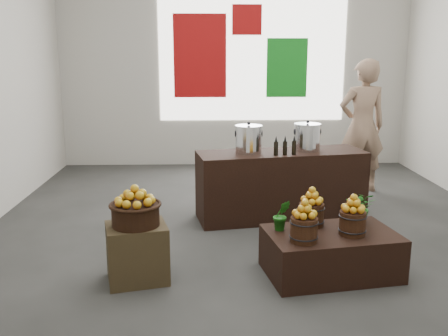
{
  "coord_description": "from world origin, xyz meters",
  "views": [
    {
      "loc": [
        -0.48,
        -5.27,
        1.94
      ],
      "look_at": [
        -0.32,
        -0.4,
        0.82
      ],
      "focal_mm": 40.0,
      "sensor_mm": 36.0,
      "label": 1
    }
  ],
  "objects_px": {
    "wicker_basket": "(136,215)",
    "shopper": "(362,126)",
    "crate": "(137,253)",
    "counter": "(281,185)",
    "stock_pot_center": "(307,138)",
    "stock_pot_left": "(249,140)",
    "display_table": "(331,253)"
  },
  "relations": [
    {
      "from": "wicker_basket",
      "to": "shopper",
      "type": "relative_size",
      "value": 0.22
    },
    {
      "from": "crate",
      "to": "counter",
      "type": "bearing_deg",
      "value": 48.5
    },
    {
      "from": "counter",
      "to": "stock_pot_center",
      "type": "relative_size",
      "value": 6.47
    },
    {
      "from": "crate",
      "to": "stock_pot_left",
      "type": "height_order",
      "value": "stock_pot_left"
    },
    {
      "from": "stock_pot_left",
      "to": "stock_pot_center",
      "type": "distance_m",
      "value": 0.72
    },
    {
      "from": "wicker_basket",
      "to": "crate",
      "type": "bearing_deg",
      "value": 0.0
    },
    {
      "from": "counter",
      "to": "stock_pot_left",
      "type": "xyz_separation_m",
      "value": [
        -0.4,
        -0.07,
        0.56
      ]
    },
    {
      "from": "counter",
      "to": "shopper",
      "type": "height_order",
      "value": "shopper"
    },
    {
      "from": "wicker_basket",
      "to": "shopper",
      "type": "bearing_deg",
      "value": 45.46
    },
    {
      "from": "stock_pot_left",
      "to": "shopper",
      "type": "xyz_separation_m",
      "value": [
        1.71,
        1.23,
        -0.02
      ]
    },
    {
      "from": "stock_pot_center",
      "to": "wicker_basket",
      "type": "bearing_deg",
      "value": -135.98
    },
    {
      "from": "stock_pot_left",
      "to": "stock_pot_center",
      "type": "bearing_deg",
      "value": 10.04
    },
    {
      "from": "crate",
      "to": "wicker_basket",
      "type": "bearing_deg",
      "value": 0.0
    },
    {
      "from": "crate",
      "to": "wicker_basket",
      "type": "xyz_separation_m",
      "value": [
        0.0,
        0.0,
        0.35
      ]
    },
    {
      "from": "crate",
      "to": "display_table",
      "type": "distance_m",
      "value": 1.72
    },
    {
      "from": "crate",
      "to": "display_table",
      "type": "height_order",
      "value": "crate"
    },
    {
      "from": "crate",
      "to": "stock_pot_center",
      "type": "relative_size",
      "value": 1.66
    },
    {
      "from": "crate",
      "to": "wicker_basket",
      "type": "relative_size",
      "value": 1.25
    },
    {
      "from": "display_table",
      "to": "counter",
      "type": "distance_m",
      "value": 1.65
    },
    {
      "from": "wicker_basket",
      "to": "stock_pot_center",
      "type": "xyz_separation_m",
      "value": [
        1.8,
        1.74,
        0.36
      ]
    },
    {
      "from": "crate",
      "to": "wicker_basket",
      "type": "height_order",
      "value": "wicker_basket"
    },
    {
      "from": "stock_pot_left",
      "to": "stock_pot_center",
      "type": "relative_size",
      "value": 1.0
    },
    {
      "from": "display_table",
      "to": "stock_pot_center",
      "type": "xyz_separation_m",
      "value": [
        0.09,
        1.67,
        0.77
      ]
    },
    {
      "from": "display_table",
      "to": "stock_pot_center",
      "type": "distance_m",
      "value": 1.84
    },
    {
      "from": "stock_pot_left",
      "to": "display_table",
      "type": "bearing_deg",
      "value": -68.18
    },
    {
      "from": "wicker_basket",
      "to": "stock_pot_left",
      "type": "bearing_deg",
      "value": 55.91
    },
    {
      "from": "counter",
      "to": "stock_pot_center",
      "type": "height_order",
      "value": "stock_pot_center"
    },
    {
      "from": "display_table",
      "to": "stock_pot_left",
      "type": "xyz_separation_m",
      "value": [
        -0.62,
        1.55,
        0.77
      ]
    },
    {
      "from": "wicker_basket",
      "to": "stock_pot_left",
      "type": "relative_size",
      "value": 1.33
    },
    {
      "from": "display_table",
      "to": "stock_pot_center",
      "type": "relative_size",
      "value": 3.73
    },
    {
      "from": "stock_pot_center",
      "to": "shopper",
      "type": "distance_m",
      "value": 1.49
    },
    {
      "from": "display_table",
      "to": "shopper",
      "type": "bearing_deg",
      "value": 58.84
    }
  ]
}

